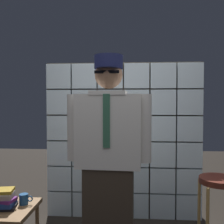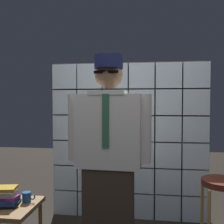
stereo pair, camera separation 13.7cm
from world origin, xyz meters
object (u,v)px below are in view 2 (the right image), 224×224
Objects in this scene: bar_stool at (222,203)px; coffee_mug at (27,197)px; book_stack at (5,197)px; side_table at (7,212)px; standing_person at (109,158)px.

coffee_mug is (-1.75, -0.03, -0.03)m from bar_stool.
bar_stool is 2.81× the size of book_stack.
side_table is 1.88× the size of book_stack.
bar_stool reaches higher than book_stack.
bar_stool reaches higher than side_table.
coffee_mug is (0.15, 0.09, 0.11)m from side_table.
book_stack is 2.19× the size of coffee_mug.
book_stack is at bearing -108.63° from side_table.
bar_stool is at bearing 9.32° from standing_person.
coffee_mug is at bearing 29.93° from side_table.
coffee_mug is at bearing 33.90° from book_stack.
bar_stool is at bearing 3.52° from side_table.
side_table is at bearing 71.37° from book_stack.
side_table is 0.14m from book_stack.
book_stack is 0.19m from coffee_mug.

